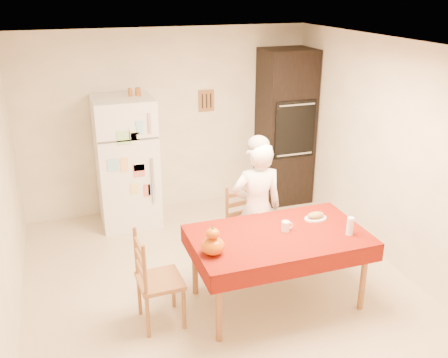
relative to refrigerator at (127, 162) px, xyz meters
name	(u,v)px	position (x,y,z in m)	size (l,w,h in m)	color
floor	(220,286)	(0.65, -1.88, -0.85)	(4.50, 4.50, 0.00)	#C5B38E
room_shell	(220,141)	(0.65, -1.88, 0.77)	(4.02, 4.52, 2.51)	#F5EBCE
refrigerator	(127,162)	(0.00, 0.00, 0.00)	(0.75, 0.74, 1.70)	white
oven_cabinet	(285,127)	(2.28, 0.05, 0.25)	(0.70, 0.62, 2.20)	black
dining_table	(278,240)	(1.11, -2.31, -0.16)	(1.70, 1.00, 0.76)	brown
chair_far	(246,224)	(1.07, -1.52, -0.34)	(0.48, 0.46, 0.95)	brown
chair_left	(153,277)	(-0.13, -2.26, -0.34)	(0.42, 0.43, 0.95)	brown
seated_woman	(257,209)	(1.13, -1.70, -0.09)	(0.56, 0.36, 1.52)	white
coffee_mug	(286,226)	(1.20, -2.26, -0.04)	(0.08, 0.08, 0.10)	white
pumpkin_lower	(213,246)	(0.39, -2.46, -0.01)	(0.21, 0.21, 0.16)	red
pumpkin_upper	(213,233)	(0.39, -2.46, 0.12)	(0.12, 0.12, 0.09)	red
wine_glass	(350,226)	(1.75, -2.53, 0.00)	(0.07, 0.07, 0.18)	white
bread_plate	(315,219)	(1.60, -2.13, -0.08)	(0.24, 0.24, 0.02)	silver
bread_loaf	(316,215)	(1.60, -2.13, -0.04)	(0.18, 0.10, 0.06)	#9B764C
spice_jar_left	(130,92)	(0.11, 0.05, 0.90)	(0.05, 0.05, 0.10)	#94521A
spice_jar_mid	(137,92)	(0.20, 0.05, 0.90)	(0.05, 0.05, 0.10)	#92521A
spice_jar_right	(139,92)	(0.22, 0.05, 0.90)	(0.05, 0.05, 0.10)	#974B1B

